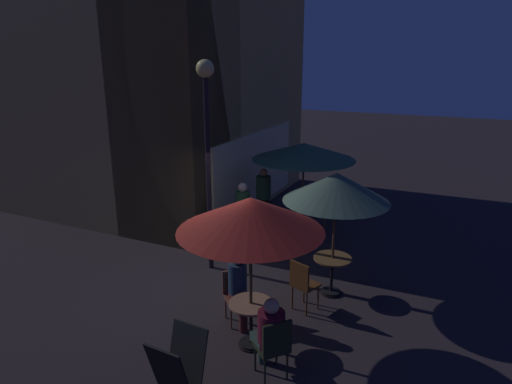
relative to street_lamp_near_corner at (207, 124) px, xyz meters
The scene contains 19 objects.
ground_plane 3.31m from the street_lamp_near_corner, 141.38° to the right, with size 60.00×60.00×0.00m, color #2A2225.
cafe_building 4.39m from the street_lamp_near_corner, 46.65° to the left, with size 6.97×7.11×9.11m.
street_lamp_near_corner is the anchor object (origin of this frame).
menu_sandwich_board 4.57m from the street_lamp_near_corner, 155.84° to the right, with size 0.68×0.59×0.91m.
cafe_table_0 3.79m from the street_lamp_near_corner, 136.95° to the right, with size 0.67×0.67×0.74m.
cafe_table_1 3.63m from the street_lamp_near_corner, 89.59° to the right, with size 0.71×0.71×0.74m.
cafe_table_2 3.77m from the street_lamp_near_corner, 24.31° to the right, with size 0.62×0.62×0.72m.
patio_umbrella_0 2.96m from the street_lamp_near_corner, 136.95° to the right, with size 2.14×2.14×2.42m.
patio_umbrella_1 2.78m from the street_lamp_near_corner, 89.59° to the right, with size 1.90×1.90×2.36m.
patio_umbrella_2 2.91m from the street_lamp_near_corner, 24.31° to the right, with size 2.47×2.47×2.35m.
cafe_chair_0 3.25m from the street_lamp_near_corner, 137.37° to the right, with size 0.59×0.59×0.88m.
cafe_chair_1 4.41m from the street_lamp_near_corner, 135.83° to the right, with size 0.60×0.60×0.95m.
cafe_chair_2 3.48m from the street_lamp_near_corner, 108.96° to the right, with size 0.52×0.52×0.95m.
cafe_chair_3 3.15m from the street_lamp_near_corner, 19.64° to the right, with size 0.53×0.53×0.91m.
cafe_chair_4 4.41m from the street_lamp_near_corner, 25.86° to the right, with size 0.55×0.55×0.89m.
patron_seated_0 3.19m from the street_lamp_near_corner, 137.27° to the right, with size 0.49×0.49×1.29m.
patron_seated_1 4.22m from the street_lamp_near_corner, 135.99° to the right, with size 0.54×0.55×1.21m.
patron_standing_2 3.32m from the street_lamp_near_corner, ahead, with size 0.37×0.37×1.63m.
patron_standing_3 2.48m from the street_lamp_near_corner, 11.81° to the right, with size 0.32×0.32×1.63m.
Camera 1 is at (-6.43, -3.71, 4.31)m, focal length 31.30 mm.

